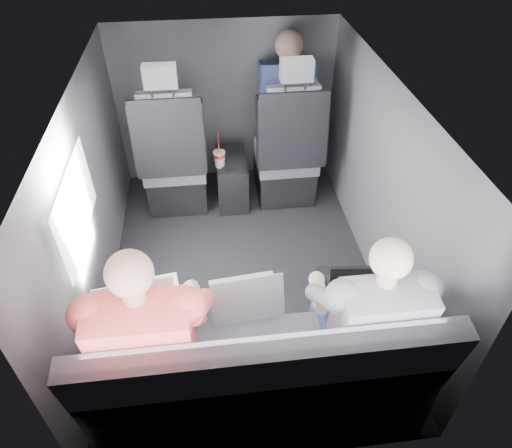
{
  "coord_description": "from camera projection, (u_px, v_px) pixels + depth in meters",
  "views": [
    {
      "loc": [
        -0.18,
        -2.27,
        2.36
      ],
      "look_at": [
        0.09,
        -0.05,
        0.48
      ],
      "focal_mm": 32.0,
      "sensor_mm": 36.0,
      "label": 1
    }
  ],
  "objects": [
    {
      "name": "panel_right",
      "position": [
        381.0,
        185.0,
        2.9
      ],
      "size": [
        0.02,
        2.6,
        1.35
      ],
      "primitive_type": "cube",
      "color": "#56565B",
      "rests_on": "floor"
    },
    {
      "name": "laptop_white",
      "position": [
        142.0,
        301.0,
        2.22
      ],
      "size": [
        0.4,
        0.38,
        0.27
      ],
      "color": "white",
      "rests_on": "passenger_rear_left"
    },
    {
      "name": "side_window",
      "position": [
        76.0,
        207.0,
        2.37
      ],
      "size": [
        0.02,
        0.75,
        0.42
      ],
      "primitive_type": "cube",
      "color": "white",
      "rests_on": "panel_left"
    },
    {
      "name": "laptop_black",
      "position": [
        355.0,
        284.0,
        2.31
      ],
      "size": [
        0.35,
        0.32,
        0.23
      ],
      "color": "black",
      "rests_on": "passenger_rear_right"
    },
    {
      "name": "passenger_rear_right",
      "position": [
        364.0,
        317.0,
        2.17
      ],
      "size": [
        0.48,
        0.61,
        1.2
      ],
      "color": "navy",
      "rests_on": "rear_bench"
    },
    {
      "name": "soda_cup",
      "position": [
        219.0,
        158.0,
        3.53
      ],
      "size": [
        0.09,
        0.09,
        0.29
      ],
      "color": "white",
      "rests_on": "center_console"
    },
    {
      "name": "front_seat_right",
      "position": [
        287.0,
        157.0,
        3.68
      ],
      "size": [
        0.52,
        0.58,
        1.26
      ],
      "color": "black",
      "rests_on": "floor"
    },
    {
      "name": "panel_left",
      "position": [
        91.0,
        206.0,
        2.74
      ],
      "size": [
        0.02,
        2.6,
        1.35
      ],
      "primitive_type": "cube",
      "color": "#56565B",
      "rests_on": "floor"
    },
    {
      "name": "front_seat_left",
      "position": [
        174.0,
        164.0,
        3.6
      ],
      "size": [
        0.52,
        0.58,
        1.26
      ],
      "color": "black",
      "rests_on": "floor"
    },
    {
      "name": "ceiling",
      "position": [
        238.0,
        92.0,
        2.39
      ],
      "size": [
        2.6,
        2.6,
        0.0
      ],
      "primitive_type": "plane",
      "rotation": [
        3.14,
        0.0,
        0.0
      ],
      "color": "#B2B2AD",
      "rests_on": "panel_back"
    },
    {
      "name": "rear_bench",
      "position": [
        262.0,
        382.0,
        2.25
      ],
      "size": [
        1.6,
        0.57,
        0.92
      ],
      "color": "slate",
      "rests_on": "floor"
    },
    {
      "name": "seatbelt",
      "position": [
        293.0,
        122.0,
        3.29
      ],
      "size": [
        0.35,
        0.11,
        0.59
      ],
      "primitive_type": "cube",
      "rotation": [
        -0.14,
        0.49,
        0.0
      ],
      "color": "black",
      "rests_on": "front_seat_right"
    },
    {
      "name": "center_console",
      "position": [
        232.0,
        179.0,
        3.8
      ],
      "size": [
        0.24,
        0.48,
        0.41
      ],
      "color": "black",
      "rests_on": "floor"
    },
    {
      "name": "laptop_silver",
      "position": [
        246.0,
        296.0,
        2.25
      ],
      "size": [
        0.37,
        0.34,
        0.25
      ],
      "color": "#B6B5BB",
      "rests_on": "rear_bench"
    },
    {
      "name": "passenger_front_right",
      "position": [
        286.0,
        101.0,
        3.64
      ],
      "size": [
        0.42,
        0.42,
        0.89
      ],
      "color": "navy",
      "rests_on": "front_seat_right"
    },
    {
      "name": "floor",
      "position": [
        242.0,
        271.0,
        3.26
      ],
      "size": [
        2.6,
        2.6,
        0.0
      ],
      "primitive_type": "plane",
      "color": "black",
      "rests_on": "ground"
    },
    {
      "name": "passenger_rear_left",
      "position": [
        152.0,
        336.0,
        2.07
      ],
      "size": [
        0.51,
        0.63,
        1.24
      ],
      "color": "#37383D",
      "rests_on": "rear_bench"
    },
    {
      "name": "panel_front",
      "position": [
        226.0,
        103.0,
        3.81
      ],
      "size": [
        1.8,
        0.02,
        1.35
      ],
      "primitive_type": "cube",
      "color": "#56565B",
      "rests_on": "floor"
    },
    {
      "name": "panel_back",
      "position": [
        271.0,
        386.0,
        1.83
      ],
      "size": [
        1.8,
        0.02,
        1.35
      ],
      "primitive_type": "cube",
      "color": "#56565B",
      "rests_on": "floor"
    }
  ]
}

